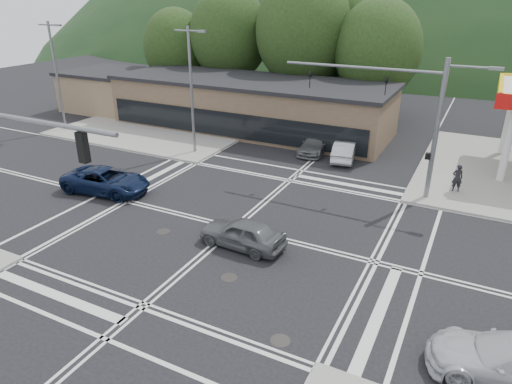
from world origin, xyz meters
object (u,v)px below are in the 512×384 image
at_px(car_grey_center, 242,233).
at_px(car_northbound, 316,144).
at_px(car_blue_west, 106,181).
at_px(car_queue_b, 370,132).
at_px(pedestrian, 457,178).
at_px(car_queue_a, 345,150).

height_order(car_grey_center, car_northbound, car_grey_center).
height_order(car_blue_west, car_queue_b, car_queue_b).
xyz_separation_m(car_grey_center, car_northbound, (-1.77, 14.73, -0.07)).
distance_m(car_grey_center, pedestrian, 14.06).
bearing_deg(car_northbound, car_queue_a, -15.61).
bearing_deg(pedestrian, car_northbound, -36.28).
bearing_deg(pedestrian, car_queue_a, -37.92).
bearing_deg(car_northbound, car_blue_west, -126.34).
distance_m(car_blue_west, car_queue_b, 20.78).
height_order(car_blue_west, car_grey_center, car_blue_west).
relative_size(car_grey_center, car_queue_a, 1.00).
bearing_deg(car_blue_west, car_queue_a, -49.55).
bearing_deg(car_queue_a, car_grey_center, 77.39).
bearing_deg(car_queue_b, car_northbound, 50.05).
bearing_deg(car_queue_b, car_queue_a, 77.30).
bearing_deg(car_blue_west, pedestrian, -70.98).
relative_size(car_queue_b, pedestrian, 2.78).
height_order(car_grey_center, pedestrian, pedestrian).
bearing_deg(car_queue_a, car_queue_b, -106.21).
bearing_deg(pedestrian, car_queue_b, -65.39).
bearing_deg(pedestrian, car_grey_center, 35.89).
xyz_separation_m(car_blue_west, pedestrian, (18.75, 9.33, 0.25)).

